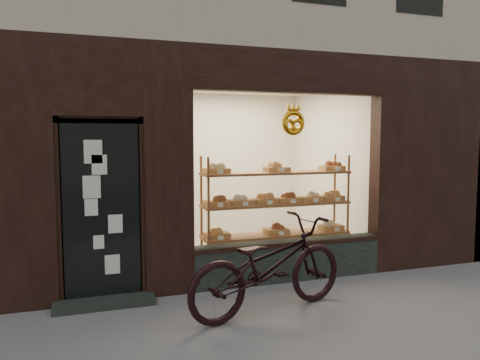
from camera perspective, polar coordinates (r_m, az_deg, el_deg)
name	(u,v)px	position (r m, az deg, el deg)	size (l,w,h in m)	color
ground	(342,351)	(4.68, 12.27, -19.66)	(90.00, 90.00, 0.00)	slate
display_shelf	(276,213)	(6.81, 4.46, -4.09)	(2.20, 0.45, 1.70)	brown
bicycle	(269,266)	(5.30, 3.55, -10.38)	(0.71, 2.04, 1.07)	black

